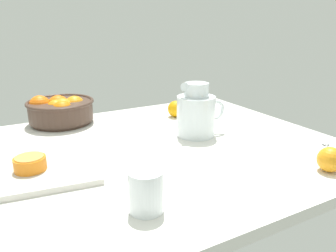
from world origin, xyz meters
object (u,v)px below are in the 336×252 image
object	(u,v)px
juice_glass	(146,194)
fruit_bowl	(61,110)
cutting_board	(31,172)
orange_half_0	(30,163)
loose_orange_0	(330,159)
loose_orange_1	(176,109)
spoon	(328,148)
juice_pitcher	(196,116)

from	to	relation	value
juice_glass	fruit_bowl	bearing A→B (deg)	91.46
cutting_board	orange_half_0	size ratio (longest dim) A/B	4.11
juice_glass	loose_orange_0	bearing A→B (deg)	-7.50
fruit_bowl	loose_orange_1	world-z (taller)	fruit_bowl
orange_half_0	loose_orange_0	xyz separation A→B (cm)	(67.67, -35.02, -0.08)
loose_orange_0	spoon	world-z (taller)	loose_orange_0
fruit_bowl	orange_half_0	bearing A→B (deg)	-111.78
juice_pitcher	orange_half_0	size ratio (longest dim) A/B	2.37
spoon	juice_pitcher	bearing A→B (deg)	132.47
juice_glass	loose_orange_0	size ratio (longest dim) A/B	1.36
juice_glass	orange_half_0	bearing A→B (deg)	122.79
fruit_bowl	orange_half_0	world-z (taller)	fruit_bowl
loose_orange_0	spoon	bearing A→B (deg)	36.82
juice_glass	orange_half_0	distance (cm)	33.94
cutting_board	loose_orange_1	bearing A→B (deg)	24.89
fruit_bowl	juice_pitcher	distance (cm)	51.57
loose_orange_1	spoon	size ratio (longest dim) A/B	0.51
loose_orange_0	spoon	size ratio (longest dim) A/B	0.51
fruit_bowl	cutting_board	distance (cm)	44.59
juice_pitcher	fruit_bowl	bearing A→B (deg)	135.23
juice_pitcher	juice_glass	xyz separation A→B (cm)	(-34.81, -33.75, -2.89)
juice_glass	cutting_board	distance (cm)	34.36
fruit_bowl	juice_glass	xyz separation A→B (cm)	(1.79, -70.06, -1.32)
spoon	fruit_bowl	bearing A→B (deg)	134.00
juice_glass	orange_half_0	size ratio (longest dim) A/B	1.13
loose_orange_0	juice_glass	bearing A→B (deg)	172.50
juice_pitcher	loose_orange_0	bearing A→B (deg)	-70.20
juice_pitcher	spoon	distance (cm)	41.58
juice_pitcher	loose_orange_0	size ratio (longest dim) A/B	2.84
orange_half_0	spoon	size ratio (longest dim) A/B	0.62
orange_half_0	spoon	distance (cm)	84.79
juice_glass	cutting_board	bearing A→B (deg)	122.42
spoon	loose_orange_1	bearing A→B (deg)	113.13
fruit_bowl	orange_half_0	xyz separation A→B (cm)	(-16.59, -41.53, -1.80)
juice_glass	cutting_board	xyz separation A→B (cm)	(-18.35, 28.89, -3.05)
orange_half_0	loose_orange_0	bearing A→B (deg)	-27.36
fruit_bowl	juice_pitcher	xyz separation A→B (cm)	(36.60, -36.31, 1.57)
juice_glass	loose_orange_0	distance (cm)	49.73
orange_half_0	spoon	bearing A→B (deg)	-17.22
juice_glass	spoon	distance (cm)	62.75
fruit_bowl	juice_glass	bearing A→B (deg)	-88.54
juice_pitcher	orange_half_0	world-z (taller)	juice_pitcher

